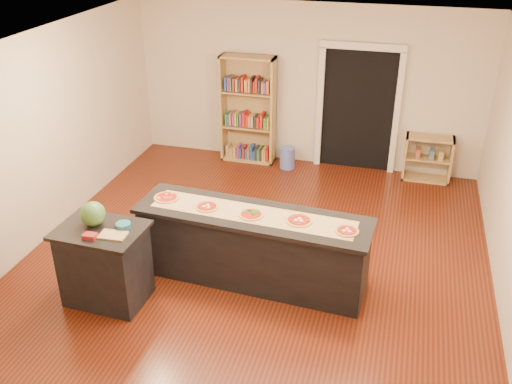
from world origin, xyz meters
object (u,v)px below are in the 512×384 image
(low_shelf, at_px, (428,158))
(bookshelf, at_px, (248,110))
(watermelon, at_px, (93,214))
(kitchen_island, at_px, (252,247))
(waste_bin, at_px, (287,158))
(side_counter, at_px, (105,264))

(low_shelf, bearing_deg, bookshelf, -179.95)
(bookshelf, distance_m, watermelon, 4.34)
(low_shelf, bearing_deg, watermelon, -130.78)
(kitchen_island, relative_size, waste_bin, 7.44)
(watermelon, bearing_deg, bookshelf, 82.33)
(kitchen_island, relative_size, bookshelf, 1.50)
(low_shelf, relative_size, waste_bin, 2.03)
(kitchen_island, relative_size, low_shelf, 3.66)
(bookshelf, relative_size, waste_bin, 4.97)
(kitchen_island, xyz_separation_m, low_shelf, (2.06, 3.53, -0.08))
(kitchen_island, height_order, bookshelf, bookshelf)
(low_shelf, relative_size, watermelon, 2.72)
(side_counter, distance_m, watermelon, 0.64)
(bookshelf, relative_size, low_shelf, 2.45)
(kitchen_island, height_order, low_shelf, kitchen_island)
(side_counter, distance_m, bookshelf, 4.41)
(side_counter, bearing_deg, bookshelf, 86.15)
(low_shelf, bearing_deg, waste_bin, -176.02)
(kitchen_island, distance_m, waste_bin, 3.39)
(kitchen_island, relative_size, side_counter, 2.91)
(waste_bin, relative_size, watermelon, 1.34)
(bookshelf, height_order, waste_bin, bookshelf)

